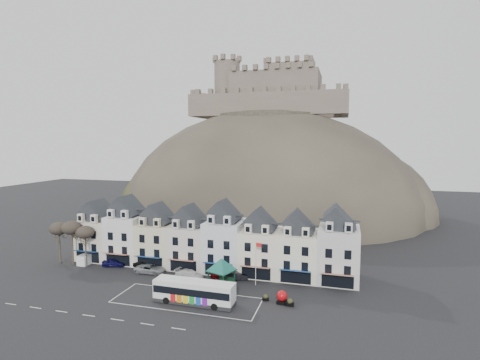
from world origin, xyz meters
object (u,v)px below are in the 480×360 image
(red_buoy, at_px, (282,297))
(flagpole, at_px, (256,260))
(car_charcoal, at_px, (235,276))
(car_maroon, at_px, (222,275))
(car_white, at_px, (190,275))
(car_black, at_px, (143,265))
(white_van, at_px, (88,258))
(bus_shelter, at_px, (221,265))
(car_silver, at_px, (150,269))
(car_navy, at_px, (114,263))
(bus, at_px, (194,291))

(red_buoy, xyz_separation_m, flagpole, (-5.31, 5.90, 3.28))
(flagpole, xyz_separation_m, car_charcoal, (-4.08, 1.26, -3.54))
(flagpole, bearing_deg, car_maroon, 169.87)
(red_buoy, xyz_separation_m, car_maroon, (-11.61, 7.03, -0.29))
(red_buoy, bearing_deg, car_white, 162.39)
(car_black, bearing_deg, white_van, 104.79)
(bus_shelter, relative_size, car_silver, 1.31)
(car_maroon, bearing_deg, white_van, 92.38)
(white_van, xyz_separation_m, car_maroon, (28.20, -0.89, -0.27))
(red_buoy, distance_m, car_navy, 34.53)
(flagpole, distance_m, white_van, 34.72)
(flagpole, height_order, white_van, flagpole)
(car_white, bearing_deg, car_maroon, -62.49)
(red_buoy, xyz_separation_m, car_white, (-17.07, 5.42, -0.21))
(bus_shelter, xyz_separation_m, car_white, (-6.42, 1.70, -2.94))
(car_navy, height_order, car_charcoal, car_navy)
(car_charcoal, bearing_deg, car_navy, 68.31)
(white_van, xyz_separation_m, car_white, (22.74, -2.50, -0.18))
(red_buoy, height_order, car_maroon, red_buoy)
(flagpole, relative_size, car_maroon, 1.80)
(red_buoy, xyz_separation_m, car_navy, (-33.69, 7.60, -0.24))
(car_black, distance_m, car_maroon, 15.98)
(red_buoy, distance_m, car_white, 17.91)
(car_black, xyz_separation_m, car_white, (10.49, -2.50, 0.11))
(bus_shelter, xyz_separation_m, white_van, (-29.16, 4.20, -2.75))
(bus_shelter, bearing_deg, car_charcoal, 89.62)
(car_navy, relative_size, car_charcoal, 0.99)
(red_buoy, height_order, white_van, red_buoy)
(white_van, height_order, car_black, white_van)
(car_silver, distance_m, car_charcoal, 15.85)
(bus, bearing_deg, white_van, 158.03)
(bus, bearing_deg, red_buoy, 16.47)
(car_silver, bearing_deg, bus, -132.09)
(bus_shelter, bearing_deg, car_silver, -169.89)
(bus, height_order, car_black, bus)
(bus, relative_size, car_white, 2.25)
(flagpole, relative_size, white_van, 1.75)
(red_buoy, relative_size, car_white, 0.36)
(bus_shelter, bearing_deg, red_buoy, 0.43)
(bus, height_order, car_charcoal, bus)
(bus, height_order, white_van, bus)
(car_black, distance_m, car_white, 10.78)
(bus, height_order, bus_shelter, bus_shelter)
(white_van, distance_m, car_maroon, 28.21)
(car_black, bearing_deg, flagpole, -80.39)
(flagpole, height_order, car_charcoal, flagpole)
(bus, bearing_deg, car_navy, 153.06)
(car_white, distance_m, car_maroon, 5.70)
(car_maroon, relative_size, car_charcoal, 0.93)
(red_buoy, bearing_deg, car_black, 163.97)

